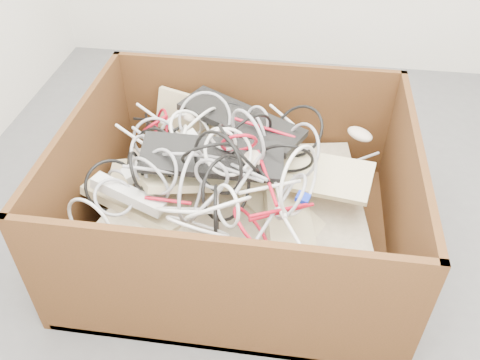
# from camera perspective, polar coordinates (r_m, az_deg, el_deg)

# --- Properties ---
(ground) EXTENTS (3.00, 3.00, 0.00)m
(ground) POSITION_cam_1_polar(r_m,az_deg,el_deg) (2.10, 5.07, -6.04)
(ground) COLOR #4F4F52
(ground) RESTS_ON ground
(cardboard_box) EXTENTS (1.22, 1.01, 0.55)m
(cardboard_box) POSITION_cam_1_polar(r_m,az_deg,el_deg) (1.98, -0.58, -3.91)
(cardboard_box) COLOR #38260E
(cardboard_box) RESTS_ON ground
(keyboard_pile) EXTENTS (1.17, 0.91, 0.37)m
(keyboard_pile) POSITION_cam_1_polar(r_m,az_deg,el_deg) (1.92, -1.05, -0.00)
(keyboard_pile) COLOR #C7BC8C
(keyboard_pile) RESTS_ON cardboard_box
(mice_scatter) EXTENTS (0.90, 0.79, 0.18)m
(mice_scatter) POSITION_cam_1_polar(r_m,az_deg,el_deg) (1.82, -0.81, 0.54)
(mice_scatter) COLOR beige
(mice_scatter) RESTS_ON keyboard_pile
(power_strip_left) EXTENTS (0.28, 0.24, 0.13)m
(power_strip_left) POSITION_cam_1_polar(r_m,az_deg,el_deg) (1.90, -8.80, 2.64)
(power_strip_left) COLOR silver
(power_strip_left) RESTS_ON keyboard_pile
(power_strip_right) EXTENTS (0.28, 0.13, 0.09)m
(power_strip_right) POSITION_cam_1_polar(r_m,az_deg,el_deg) (1.80, -12.46, -1.61)
(power_strip_right) COLOR silver
(power_strip_right) RESTS_ON keyboard_pile
(vga_plug) EXTENTS (0.06, 0.05, 0.03)m
(vga_plug) POSITION_cam_1_polar(r_m,az_deg,el_deg) (1.73, 7.09, -1.99)
(vga_plug) COLOR #0C25BF
(vga_plug) RESTS_ON keyboard_pile
(cable_tangle) EXTENTS (1.12, 0.84, 0.46)m
(cable_tangle) POSITION_cam_1_polar(r_m,az_deg,el_deg) (1.80, -3.68, 1.91)
(cable_tangle) COLOR black
(cable_tangle) RESTS_ON keyboard_pile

